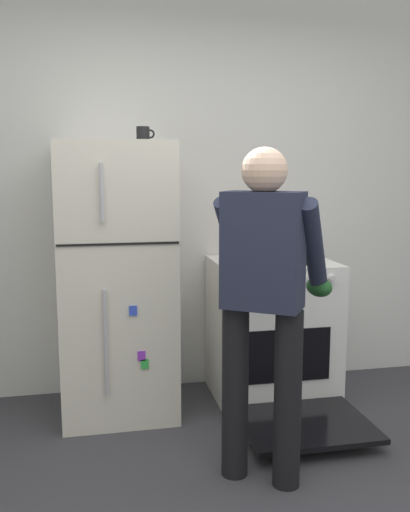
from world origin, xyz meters
TOP-DOWN VIEW (x-y plane):
  - kitchen_wall_back at (0.00, 1.95)m, footprint 6.00×0.10m
  - refrigerator at (-0.48, 1.57)m, footprint 0.68×0.72m
  - stove_range at (0.52, 1.55)m, footprint 0.76×1.23m
  - person_cook at (0.16, 0.62)m, footprint 0.64×0.67m
  - red_pot at (0.36, 1.52)m, footprint 0.33×0.23m
  - coffee_mug at (-0.30, 1.62)m, footprint 0.11×0.08m
  - pepper_mill at (0.82, 1.77)m, footprint 0.05×0.05m

SIDE VIEW (x-z plane):
  - stove_range at x=0.52m, z-range -0.01..0.91m
  - refrigerator at x=-0.48m, z-range 0.00..1.66m
  - person_cook at x=0.16m, z-range 0.15..1.75m
  - red_pot at x=0.36m, z-range 0.92..1.03m
  - pepper_mill at x=0.82m, z-range 0.92..1.09m
  - kitchen_wall_back at x=0.00m, z-range 0.00..2.70m
  - coffee_mug at x=-0.30m, z-range 1.66..1.76m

